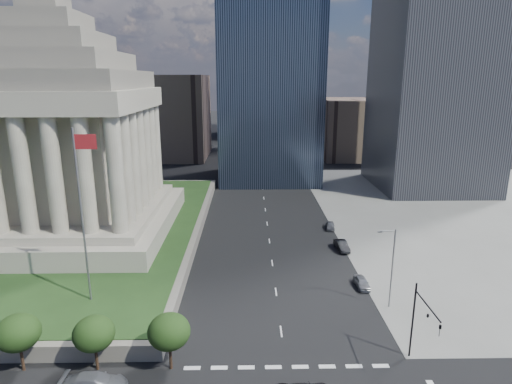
{
  "coord_description": "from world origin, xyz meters",
  "views": [
    {
      "loc": [
        -3.48,
        -21.35,
        26.88
      ],
      "look_at": [
        -2.7,
        23.52,
        14.94
      ],
      "focal_mm": 30.0,
      "sensor_mm": 36.0,
      "label": 1
    }
  ],
  "objects_px": {
    "flagpole": "(82,208)",
    "suv_grey": "(95,383)",
    "war_memorial": "(57,114)",
    "street_lamp_north": "(391,264)",
    "parked_sedan_mid": "(342,246)",
    "parked_sedan_far": "(330,226)",
    "parked_sedan_near": "(362,282)",
    "traffic_signal_ne": "(421,319)"
  },
  "relations": [
    {
      "from": "flagpole",
      "to": "suv_grey",
      "type": "xyz_separation_m",
      "value": [
        4.66,
        -13.0,
        -12.29
      ]
    },
    {
      "from": "suv_grey",
      "to": "war_memorial",
      "type": "bearing_deg",
      "value": 24.82
    },
    {
      "from": "street_lamp_north",
      "to": "suv_grey",
      "type": "xyz_separation_m",
      "value": [
        -30.49,
        -14.0,
        -4.83
      ]
    },
    {
      "from": "war_memorial",
      "to": "parked_sedan_mid",
      "type": "bearing_deg",
      "value": -6.45
    },
    {
      "from": "parked_sedan_mid",
      "to": "parked_sedan_far",
      "type": "height_order",
      "value": "parked_sedan_mid"
    },
    {
      "from": "street_lamp_north",
      "to": "parked_sedan_far",
      "type": "relative_size",
      "value": 2.62
    },
    {
      "from": "parked_sedan_mid",
      "to": "parked_sedan_near",
      "type": "bearing_deg",
      "value": -95.4
    },
    {
      "from": "flagpole",
      "to": "suv_grey",
      "type": "bearing_deg",
      "value": -70.26
    },
    {
      "from": "street_lamp_north",
      "to": "parked_sedan_near",
      "type": "bearing_deg",
      "value": 109.56
    },
    {
      "from": "street_lamp_north",
      "to": "suv_grey",
      "type": "bearing_deg",
      "value": -155.34
    },
    {
      "from": "parked_sedan_far",
      "to": "street_lamp_north",
      "type": "bearing_deg",
      "value": -77.95
    },
    {
      "from": "flagpole",
      "to": "war_memorial",
      "type": "bearing_deg",
      "value": 116.89
    },
    {
      "from": "traffic_signal_ne",
      "to": "parked_sedan_mid",
      "type": "xyz_separation_m",
      "value": [
        -1.0,
        29.16,
        -4.5
      ]
    },
    {
      "from": "flagpole",
      "to": "parked_sedan_far",
      "type": "height_order",
      "value": "flagpole"
    },
    {
      "from": "war_memorial",
      "to": "flagpole",
      "type": "xyz_separation_m",
      "value": [
        12.17,
        -24.0,
        -8.29
      ]
    },
    {
      "from": "traffic_signal_ne",
      "to": "suv_grey",
      "type": "height_order",
      "value": "traffic_signal_ne"
    },
    {
      "from": "flagpole",
      "to": "parked_sedan_far",
      "type": "bearing_deg",
      "value": 40.85
    },
    {
      "from": "street_lamp_north",
      "to": "parked_sedan_far",
      "type": "distance_m",
      "value": 28.32
    },
    {
      "from": "flagpole",
      "to": "parked_sedan_mid",
      "type": "bearing_deg",
      "value": 29.5
    },
    {
      "from": "parked_sedan_far",
      "to": "suv_grey",
      "type": "bearing_deg",
      "value": -116.14
    },
    {
      "from": "flagpole",
      "to": "traffic_signal_ne",
      "type": "height_order",
      "value": "flagpole"
    },
    {
      "from": "parked_sedan_far",
      "to": "flagpole",
      "type": "bearing_deg",
      "value": -130.87
    },
    {
      "from": "war_memorial",
      "to": "traffic_signal_ne",
      "type": "height_order",
      "value": "war_memorial"
    },
    {
      "from": "war_memorial",
      "to": "parked_sedan_near",
      "type": "distance_m",
      "value": 53.09
    },
    {
      "from": "war_memorial",
      "to": "street_lamp_north",
      "type": "xyz_separation_m",
      "value": [
        47.33,
        -23.0,
        -15.74
      ]
    },
    {
      "from": "suv_grey",
      "to": "parked_sedan_far",
      "type": "height_order",
      "value": "suv_grey"
    },
    {
      "from": "flagpole",
      "to": "parked_sedan_far",
      "type": "relative_size",
      "value": 5.24
    },
    {
      "from": "war_memorial",
      "to": "suv_grey",
      "type": "distance_m",
      "value": 45.56
    },
    {
      "from": "street_lamp_north",
      "to": "flagpole",
      "type": "bearing_deg",
      "value": -178.37
    },
    {
      "from": "flagpole",
      "to": "parked_sedan_mid",
      "type": "distance_m",
      "value": 40.24
    },
    {
      "from": "traffic_signal_ne",
      "to": "flagpole",
      "type": "bearing_deg",
      "value": 163.29
    },
    {
      "from": "flagpole",
      "to": "street_lamp_north",
      "type": "bearing_deg",
      "value": 1.63
    },
    {
      "from": "parked_sedan_near",
      "to": "suv_grey",
      "type": "bearing_deg",
      "value": -147.98
    },
    {
      "from": "war_memorial",
      "to": "street_lamp_north",
      "type": "bearing_deg",
      "value": -25.92
    },
    {
      "from": "street_lamp_north",
      "to": "war_memorial",
      "type": "bearing_deg",
      "value": 154.08
    },
    {
      "from": "flagpole",
      "to": "parked_sedan_near",
      "type": "xyz_separation_m",
      "value": [
        33.33,
        6.15,
        -12.45
      ]
    },
    {
      "from": "suv_grey",
      "to": "parked_sedan_mid",
      "type": "height_order",
      "value": "suv_grey"
    },
    {
      "from": "war_memorial",
      "to": "traffic_signal_ne",
      "type": "relative_size",
      "value": 4.88
    },
    {
      "from": "flagpole",
      "to": "suv_grey",
      "type": "height_order",
      "value": "flagpole"
    },
    {
      "from": "suv_grey",
      "to": "parked_sedan_far",
      "type": "xyz_separation_m",
      "value": [
        28.66,
        41.81,
        -0.18
      ]
    },
    {
      "from": "suv_grey",
      "to": "street_lamp_north",
      "type": "bearing_deg",
      "value": -64.99
    },
    {
      "from": "suv_grey",
      "to": "parked_sedan_far",
      "type": "distance_m",
      "value": 50.7
    }
  ]
}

